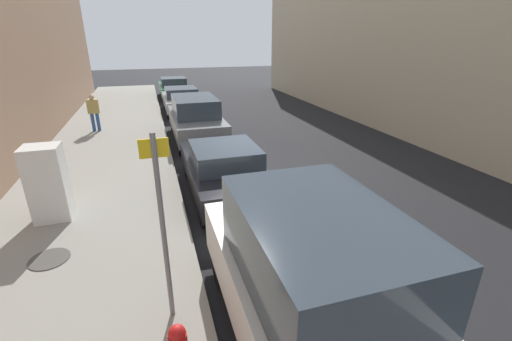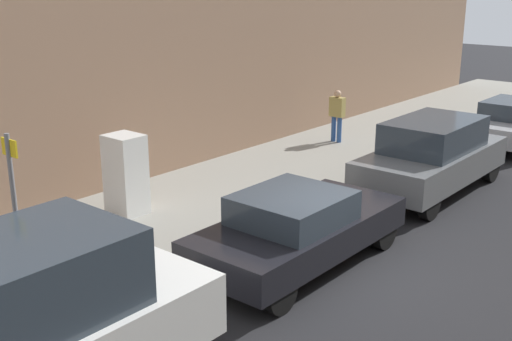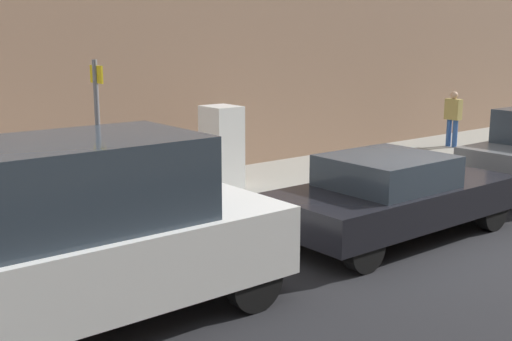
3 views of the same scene
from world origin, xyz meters
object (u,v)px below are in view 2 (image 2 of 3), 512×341
Objects in this scene: parked_sedan_dark at (298,228)px; pedestrian_walking_far at (337,113)px; discarded_refrigerator at (126,175)px; parked_suv_gray at (432,155)px; street_sign_post at (16,219)px; parked_van_white at (18,333)px.

pedestrian_walking_far is at bearing 118.45° from parked_sedan_dark.
discarded_refrigerator reaches higher than parked_suv_gray.
discarded_refrigerator is 4.42m from street_sign_post.
parked_suv_gray is at bearing 55.67° from discarded_refrigerator.
discarded_refrigerator is 7.94m from pedestrian_walking_far.
parked_sedan_dark is at bearing 7.64° from discarded_refrigerator.
pedestrian_walking_far is 4.51m from parked_suv_gray.
discarded_refrigerator is 0.39× the size of parked_sedan_dark.
discarded_refrigerator is at bearing 129.95° from parked_van_white.
street_sign_post is 9.78m from parked_suv_gray.
pedestrian_walking_far is at bearing 152.76° from parked_suv_gray.
street_sign_post reaches higher than parked_van_white.
parked_van_white is 10.66m from parked_suv_gray.
parked_van_white is 1.03× the size of parked_suv_gray.
discarded_refrigerator is at bearing -124.33° from parked_suv_gray.
pedestrian_walking_far is 0.32× the size of parked_van_white.
parked_sedan_dark is 0.93× the size of parked_suv_gray.
street_sign_post is 1.77× the size of pedestrian_walking_far.
parked_sedan_dark is (4.01, 0.54, -0.30)m from discarded_refrigerator.
parked_van_white is at bearing -90.00° from parked_suv_gray.
discarded_refrigerator reaches higher than parked_sedan_dark.
street_sign_post is at bearing 148.22° from parked_van_white.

